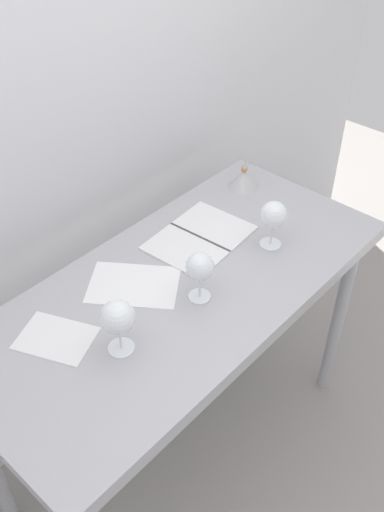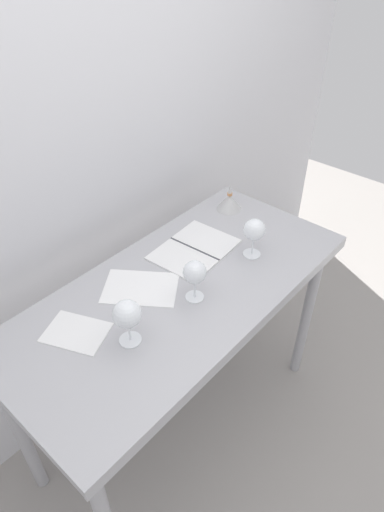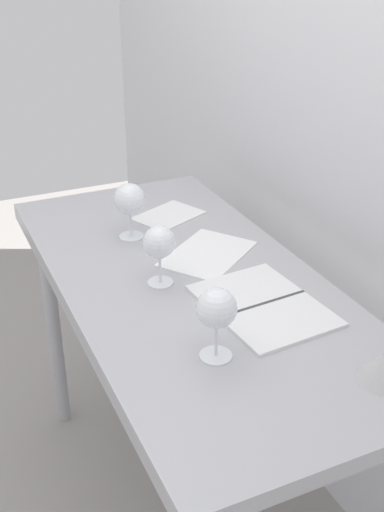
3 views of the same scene
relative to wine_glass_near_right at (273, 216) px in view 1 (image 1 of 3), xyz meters
The scene contains 10 objects.
ground_plane 1.07m from the wine_glass_near_right, 164.12° to the left, with size 6.00×6.00×0.00m, color gray.
back_wall 0.73m from the wine_glass_near_right, 119.65° to the left, with size 3.80×0.04×2.60m, color silver.
steel_counter 0.41m from the wine_glass_near_right, 165.09° to the left, with size 1.40×0.65×0.90m.
wine_glass_near_right is the anchor object (origin of this frame).
wine_glass_near_left 0.64m from the wine_glass_near_right, behind, with size 0.09×0.09×0.17m.
wine_glass_near_center 0.34m from the wine_glass_near_right, behind, with size 0.08×0.08×0.16m.
open_notebook 0.26m from the wine_glass_near_right, 124.55° to the left, with size 0.36×0.28×0.01m.
tasting_sheet_upper 0.49m from the wine_glass_near_right, 156.31° to the left, with size 0.19×0.27×0.00m, color white.
tasting_sheet_lower 0.77m from the wine_glass_near_right, 165.12° to the left, with size 0.15×0.20×0.00m, color white.
decanter_funnel 0.36m from the wine_glass_near_right, 52.74° to the left, with size 0.12×0.12×0.12m.
Camera 1 is at (-0.92, -0.88, 2.07)m, focal length 39.64 mm.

